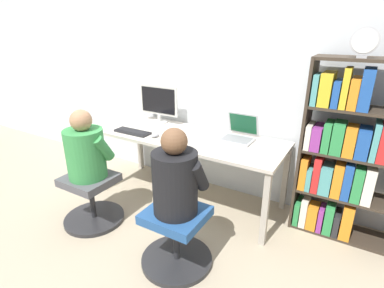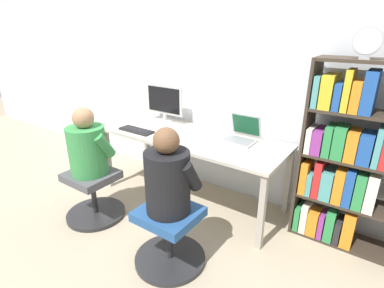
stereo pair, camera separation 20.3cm
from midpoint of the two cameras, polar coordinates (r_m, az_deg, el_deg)
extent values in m
plane|color=tan|center=(3.03, -2.24, -13.05)|extent=(14.00, 14.00, 0.00)
cube|color=silver|center=(3.18, 6.18, 13.76)|extent=(10.00, 0.05, 2.60)
cube|color=beige|center=(2.98, 1.74, 1.26)|extent=(1.91, 0.71, 0.03)
cube|color=#ADA497|center=(3.46, -14.06, -2.76)|extent=(0.05, 0.05, 0.68)
cube|color=#ADA497|center=(2.52, 15.44, -12.59)|extent=(0.05, 0.05, 0.68)
cube|color=#ADA497|center=(3.86, -7.06, 0.32)|extent=(0.05, 0.05, 0.68)
cube|color=#ADA497|center=(3.05, 19.66, -6.79)|extent=(0.05, 0.05, 0.68)
cylinder|color=beige|center=(3.43, -3.49, 4.38)|extent=(0.19, 0.19, 0.01)
cylinder|color=beige|center=(3.42, -3.51, 5.13)|extent=(0.04, 0.04, 0.08)
cube|color=beige|center=(3.37, -3.58, 8.41)|extent=(0.49, 0.02, 0.32)
cube|color=black|center=(3.36, -3.71, 8.37)|extent=(0.44, 0.01, 0.28)
cube|color=#B7B7BC|center=(2.85, 10.78, 0.49)|extent=(0.31, 0.24, 0.02)
cube|color=gray|center=(2.85, 10.80, 0.71)|extent=(0.27, 0.18, 0.00)
cube|color=#B7B7BC|center=(2.95, 12.21, 3.58)|extent=(0.31, 0.08, 0.23)
cube|color=#144C2D|center=(2.94, 12.16, 3.52)|extent=(0.27, 0.07, 0.19)
cube|color=#232326|center=(3.13, -8.74, 2.56)|extent=(0.39, 0.13, 0.02)
cube|color=black|center=(3.13, -8.75, 2.78)|extent=(0.36, 0.11, 0.00)
ellipsoid|color=#99999E|center=(2.97, -4.68, 1.84)|extent=(0.07, 0.10, 0.04)
cylinder|color=#262628|center=(3.11, -15.97, -12.64)|extent=(0.55, 0.55, 0.04)
cylinder|color=#262628|center=(3.01, -16.35, -9.51)|extent=(0.05, 0.05, 0.36)
cube|color=#4C4C51|center=(2.91, -16.79, -5.88)|extent=(0.43, 0.40, 0.07)
cylinder|color=#262628|center=(2.52, -1.72, -20.98)|extent=(0.55, 0.55, 0.04)
cylinder|color=#262628|center=(2.39, -1.78, -17.48)|extent=(0.05, 0.05, 0.36)
cube|color=#234C84|center=(2.26, -1.84, -13.26)|extent=(0.43, 0.40, 0.07)
cylinder|color=#388C47|center=(2.80, -17.33, -1.22)|extent=(0.33, 0.33, 0.44)
sphere|color=#A87A56|center=(2.71, -18.03, 4.72)|extent=(0.18, 0.18, 0.18)
cylinder|color=#388C47|center=(2.94, -18.43, 1.02)|extent=(0.09, 0.21, 0.26)
cylinder|color=#388C47|center=(2.70, -14.34, -0.30)|extent=(0.09, 0.21, 0.26)
cylinder|color=black|center=(2.12, -1.92, -7.34)|extent=(0.32, 0.32, 0.46)
sphere|color=brown|center=(1.99, -2.03, 0.59)|extent=(0.18, 0.18, 0.18)
cylinder|color=black|center=(2.22, -4.07, -4.05)|extent=(0.09, 0.21, 0.26)
cylinder|color=black|center=(2.06, 2.59, -6.15)|extent=(0.09, 0.21, 0.26)
cube|color=#382D23|center=(2.74, 22.78, -0.88)|extent=(0.02, 0.31, 1.51)
cube|color=#382D23|center=(3.04, 28.96, -15.76)|extent=(0.85, 0.30, 0.02)
cube|color=#382D23|center=(2.85, 30.29, -9.69)|extent=(0.85, 0.30, 0.02)
cube|color=#382D23|center=(2.70, 31.74, -2.83)|extent=(0.85, 0.30, 0.02)
cube|color=#382D23|center=(2.59, 33.32, 4.72)|extent=(0.85, 0.30, 0.02)
cube|color=#2D8C47|center=(2.97, 21.67, -12.56)|extent=(0.04, 0.21, 0.22)
cube|color=silver|center=(2.94, 22.79, -12.55)|extent=(0.05, 0.19, 0.27)
cube|color=orange|center=(2.93, 24.09, -13.35)|extent=(0.08, 0.17, 0.22)
cube|color=#8C338C|center=(2.93, 25.45, -13.65)|extent=(0.04, 0.17, 0.22)
cube|color=#2D8C47|center=(2.91, 26.80, -13.51)|extent=(0.07, 0.18, 0.27)
cube|color=#262628|center=(2.94, 27.98, -14.24)|extent=(0.05, 0.20, 0.20)
cube|color=orange|center=(2.90, 29.59, -13.83)|extent=(0.08, 0.18, 0.31)
cube|color=orange|center=(2.76, 22.86, -5.68)|extent=(0.06, 0.19, 0.28)
cube|color=teal|center=(2.77, 23.75, -6.70)|extent=(0.04, 0.19, 0.20)
cube|color=red|center=(2.78, 25.16, -5.58)|extent=(0.06, 0.27, 0.31)
cube|color=teal|center=(2.75, 26.44, -6.82)|extent=(0.09, 0.20, 0.24)
cube|color=orange|center=(2.74, 28.34, -6.82)|extent=(0.07, 0.21, 0.28)
cube|color=#1E4C9E|center=(2.73, 29.84, -6.97)|extent=(0.06, 0.20, 0.30)
cube|color=#2D8C47|center=(2.74, 31.35, -7.40)|extent=(0.07, 0.22, 0.29)
cube|color=silver|center=(2.73, 32.94, -7.74)|extent=(0.07, 0.19, 0.30)
cube|color=silver|center=(2.65, 23.81, 0.91)|extent=(0.04, 0.21, 0.20)
cube|color=#8C338C|center=(2.66, 25.16, 0.61)|extent=(0.07, 0.24, 0.19)
cube|color=#2D8C47|center=(2.62, 26.76, 0.66)|extent=(0.06, 0.21, 0.24)
cube|color=#2D8C47|center=(2.61, 28.44, 0.38)|extent=(0.08, 0.20, 0.25)
cube|color=orange|center=(2.61, 30.31, -0.22)|extent=(0.08, 0.20, 0.23)
cube|color=#1E4C9E|center=(2.62, 32.25, -0.61)|extent=(0.09, 0.22, 0.23)
cube|color=teal|center=(2.61, 34.00, -0.26)|extent=(0.04, 0.24, 0.29)
cube|color=teal|center=(2.56, 25.10, 9.14)|extent=(0.04, 0.22, 0.24)
cube|color=gold|center=(2.57, 26.83, 9.04)|extent=(0.09, 0.26, 0.25)
cube|color=#1E4C9E|center=(2.56, 28.42, 8.11)|extent=(0.05, 0.25, 0.20)
cube|color=gold|center=(2.51, 29.76, 8.86)|extent=(0.05, 0.19, 0.30)
cube|color=orange|center=(2.55, 31.09, 7.89)|extent=(0.06, 0.26, 0.23)
cube|color=#1E4C9E|center=(2.53, 32.89, 8.35)|extent=(0.08, 0.26, 0.30)
cube|color=#B2B2B7|center=(2.44, 32.16, 13.69)|extent=(0.07, 0.03, 0.02)
cylinder|color=#B2B2B7|center=(2.43, 32.65, 16.08)|extent=(0.19, 0.02, 0.19)
cylinder|color=white|center=(2.42, 32.63, 16.08)|extent=(0.16, 0.00, 0.16)
camera|label=1|loc=(0.10, -87.85, 0.84)|focal=28.00mm
camera|label=2|loc=(0.10, 92.15, -0.84)|focal=28.00mm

